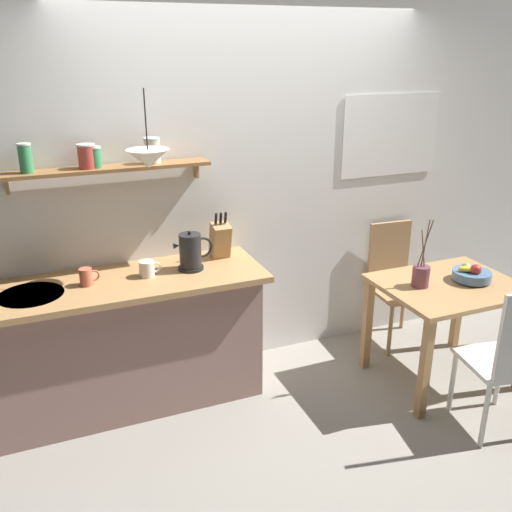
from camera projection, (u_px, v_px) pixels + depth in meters
The scene contains 14 objects.
ground_plane at pixel (283, 395), 3.91m from camera, with size 14.00×14.00×0.00m, color gray.
back_wall at pixel (274, 180), 4.07m from camera, with size 6.80×0.11×2.70m.
kitchen_counter at pixel (123, 342), 3.67m from camera, with size 1.83×0.63×0.90m.
wall_shelf at pixel (103, 162), 3.42m from camera, with size 1.26×0.20×0.30m.
dining_table at pixel (448, 300), 3.90m from camera, with size 0.93×0.76×0.74m.
dining_chair_near at pixel (509, 356), 3.34m from camera, with size 0.47×0.49×1.00m.
dining_chair_far at pixel (395, 278), 4.51m from camera, with size 0.43×0.46×0.95m.
fruit_bowl at pixel (471, 274), 3.88m from camera, with size 0.26×0.26×0.14m.
twig_vase at pixel (421, 275), 3.79m from camera, with size 0.12×0.12×0.47m.
electric_kettle at pixel (191, 252), 3.63m from camera, with size 0.26×0.16×0.26m.
knife_block at pixel (220, 239), 3.83m from camera, with size 0.12×0.17×0.32m.
coffee_mug_by_sink at pixel (87, 277), 3.41m from camera, with size 0.12×0.08×0.11m.
coffee_mug_spare at pixel (147, 269), 3.54m from camera, with size 0.14×0.09×0.10m.
pendant_lamp at pixel (148, 158), 3.27m from camera, with size 0.25×0.25×0.44m.
Camera 1 is at (-1.44, -3.00, 2.27)m, focal length 39.82 mm.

